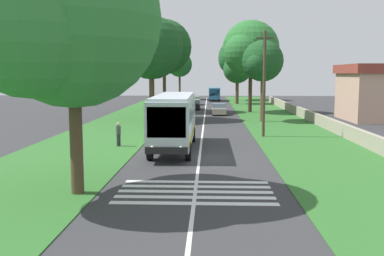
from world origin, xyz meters
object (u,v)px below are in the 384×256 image
at_px(trailing_car_1, 219,109).
at_px(roadside_tree_right_0, 237,70).
at_px(trailing_car_0, 186,116).
at_px(trailing_minibus_0, 214,93).
at_px(coach_bus, 174,118).
at_px(roadside_tree_left_1, 65,23).
at_px(roadside_tree_left_3, 150,50).
at_px(roadside_tree_right_1, 249,50).
at_px(roadside_building, 380,92).
at_px(roadside_tree_left_2, 179,65).
at_px(pedestrian, 118,134).
at_px(trailing_car_3, 195,101).
at_px(trailing_car_2, 194,105).
at_px(roadside_tree_left_0, 163,48).
at_px(roadside_tree_right_3, 262,62).
at_px(utility_pole, 264,82).
at_px(roadside_tree_right_2, 236,59).

xyz_separation_m(trailing_car_1, roadside_tree_right_0, (20.60, -3.39, 5.15)).
height_order(trailing_car_0, trailing_minibus_0, trailing_minibus_0).
relative_size(coach_bus, roadside_tree_left_1, 1.01).
height_order(roadside_tree_left_3, roadside_tree_right_1, roadside_tree_right_1).
xyz_separation_m(trailing_car_0, roadside_building, (3.37, -21.35, 2.50)).
distance_m(trailing_minibus_0, roadside_tree_right_1, 27.29).
relative_size(trailing_car_0, roadside_tree_left_2, 0.45).
height_order(roadside_tree_left_1, pedestrian, roadside_tree_left_1).
bearing_deg(roadside_tree_left_3, trailing_car_3, -9.07).
bearing_deg(trailing_minibus_0, roadside_tree_right_1, -170.63).
distance_m(coach_bus, roadside_building, 29.42).
height_order(trailing_car_2, roadside_tree_right_0, roadside_tree_right_0).
relative_size(roadside_tree_left_0, roadside_tree_right_3, 1.42).
distance_m(roadside_tree_right_1, utility_pole, 23.97).
height_order(trailing_car_3, pedestrian, pedestrian).
relative_size(roadside_tree_left_0, roadside_tree_left_1, 1.12).
bearing_deg(roadside_tree_right_3, roadside_tree_left_3, 85.08).
xyz_separation_m(coach_bus, roadside_tree_right_3, (18.39, -7.98, 4.24)).
relative_size(roadside_tree_left_1, roadside_building, 1.19).
xyz_separation_m(roadside_tree_right_2, pedestrian, (-57.52, 11.61, -7.18)).
relative_size(trailing_car_2, roadside_tree_right_2, 0.36).
relative_size(trailing_car_1, roadside_tree_left_1, 0.39).
bearing_deg(roadside_tree_right_2, trailing_car_2, 162.40).
relative_size(trailing_car_0, roadside_tree_left_0, 0.35).
bearing_deg(roadside_tree_left_2, trailing_car_1, -167.64).
height_order(roadside_tree_left_0, roadside_tree_left_1, roadside_tree_left_0).
height_order(roadside_tree_left_3, roadside_tree_right_0, roadside_tree_left_3).
distance_m(trailing_minibus_0, roadside_tree_left_3, 37.97).
relative_size(roadside_tree_left_0, roadside_building, 1.34).
height_order(trailing_minibus_0, roadside_tree_left_0, roadside_tree_left_0).
xyz_separation_m(roadside_tree_right_2, roadside_tree_right_3, (-40.08, -0.41, -1.70)).
relative_size(trailing_car_0, trailing_car_3, 1.00).
distance_m(trailing_car_3, roadside_tree_left_3, 26.78).
relative_size(roadside_tree_right_0, roadside_tree_right_2, 0.70).
distance_m(roadside_tree_right_1, pedestrian, 32.18).
bearing_deg(trailing_car_3, roadside_tree_left_1, 176.58).
bearing_deg(trailing_car_2, pedestrian, 173.02).
relative_size(roadside_tree_left_0, pedestrian, 7.33).
height_order(roadside_tree_right_1, pedestrian, roadside_tree_right_1).
bearing_deg(trailing_minibus_0, roadside_tree_left_0, 164.51).
bearing_deg(roadside_tree_left_1, utility_pole, -29.53).
height_order(roadside_tree_left_1, utility_pole, roadside_tree_left_1).
bearing_deg(pedestrian, trailing_car_0, -13.99).
xyz_separation_m(coach_bus, roadside_tree_left_2, (60.34, 3.79, 4.75)).
bearing_deg(trailing_car_1, utility_pole, -170.94).
distance_m(trailing_car_0, utility_pole, 13.14).
height_order(trailing_car_3, roadside_tree_right_1, roadside_tree_right_1).
height_order(trailing_car_3, utility_pole, utility_pole).
xyz_separation_m(roadside_tree_right_1, roadside_tree_right_2, (28.44, 0.05, -0.18)).
height_order(coach_bus, roadside_tree_right_3, roadside_tree_right_3).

